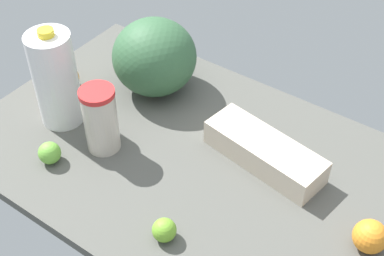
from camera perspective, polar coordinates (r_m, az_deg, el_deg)
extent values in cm
cube|color=#51514C|center=(142.80, 0.00, -3.39)|extent=(120.00, 76.00, 3.00)
cylinder|color=white|center=(148.55, -14.33, 5.05)|extent=(12.02, 12.02, 27.55)
cylinder|color=yellow|center=(140.41, -15.35, 9.79)|extent=(4.21, 4.21, 1.80)
cylinder|color=beige|center=(140.31, -9.70, 0.67)|extent=(8.90, 8.90, 17.64)
cylinder|color=red|center=(134.22, -10.16, 3.69)|extent=(9.17, 9.17, 1.40)
cube|color=beige|center=(138.89, 7.73, -2.54)|extent=(33.98, 16.17, 7.25)
ellipsoid|color=#355F3C|center=(157.07, -4.03, 7.57)|extent=(24.66, 24.66, 22.58)
sphere|color=orange|center=(126.48, 18.45, -10.92)|extent=(7.76, 7.76, 7.76)
sphere|color=#6CB53E|center=(143.12, -14.95, -2.58)|extent=(5.94, 5.94, 5.94)
sphere|color=#6FAA2F|center=(122.70, -2.98, -10.82)|extent=(5.65, 5.65, 5.65)
sphere|color=orange|center=(165.24, -13.27, 5.23)|extent=(7.72, 7.72, 7.72)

